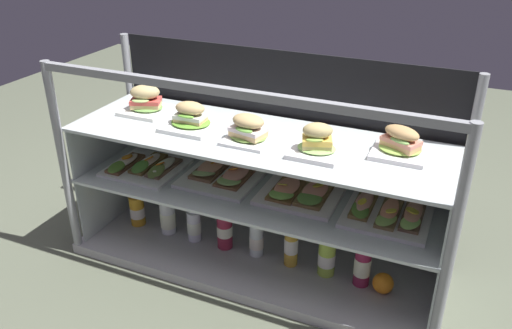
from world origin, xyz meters
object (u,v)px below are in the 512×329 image
Objects in this scene: plated_roll_sandwich_near_right_corner at (146,102)px; juice_bottle_back_left at (327,253)px; plated_roll_sandwich_mid_left at (191,119)px; juice_bottle_back_center at (363,263)px; plated_roll_sandwich_near_left_corner at (317,143)px; open_sandwich_tray_far_left at (221,175)px; juice_bottle_front_second at (167,214)px; open_sandwich_tray_right_of_center at (301,193)px; juice_bottle_near_post at (194,224)px; juice_bottle_front_left_end at (137,209)px; open_sandwich_tray_near_left_corner at (145,166)px; juice_bottle_front_middle at (224,229)px; plated_roll_sandwich_far_right at (248,130)px; plated_roll_sandwich_center at (400,145)px; orange_fruit_beside_bottles at (383,283)px; juice_bottle_tucked_behind at (256,238)px; open_sandwich_tray_far_right at (388,213)px; juice_bottle_back_right at (291,245)px.

plated_roll_sandwich_near_right_corner reaches higher than juice_bottle_back_left.
plated_roll_sandwich_mid_left reaches higher than juice_bottle_back_center.
plated_roll_sandwich_near_right_corner is 0.81m from plated_roll_sandwich_near_left_corner.
juice_bottle_back_center is (1.00, -0.06, -0.50)m from plated_roll_sandwich_near_right_corner.
open_sandwich_tray_far_left reaches higher than juice_bottle_front_second.
plated_roll_sandwich_mid_left is 0.53m from open_sandwich_tray_right_of_center.
open_sandwich_tray_far_left is at bearing 15.66° from juice_bottle_near_post.
juice_bottle_front_left_end is 0.17m from juice_bottle_front_second.
open_sandwich_tray_near_left_corner is at bearing -165.29° from juice_bottle_front_second.
plated_roll_sandwich_far_right is at bearing -16.84° from juice_bottle_front_middle.
juice_bottle_back_left reaches higher than juice_bottle_front_left_end.
orange_fruit_beside_bottles is (0.02, -0.09, -0.55)m from plated_roll_sandwich_center.
open_sandwich_tray_far_left is (-0.71, -0.03, -0.26)m from plated_roll_sandwich_center.
plated_roll_sandwich_near_right_corner is 0.81× the size of juice_bottle_front_middle.
plated_roll_sandwich_center is 0.97× the size of juice_bottle_near_post.
plated_roll_sandwich_mid_left reaches higher than open_sandwich_tray_far_left.
plated_roll_sandwich_near_right_corner is 1.23m from orange_fruit_beside_bottles.
juice_bottle_front_second is at bearing 179.83° from juice_bottle_back_center.
juice_bottle_front_second is (-0.62, -0.03, -0.24)m from open_sandwich_tray_right_of_center.
juice_bottle_front_second is at bearing -176.04° from plated_roll_sandwich_center.
juice_bottle_tucked_behind is at bearing 178.53° from juice_bottle_back_center.
open_sandwich_tray_far_right reaches higher than juice_bottle_back_left.
plated_roll_sandwich_near_right_corner is 0.99× the size of plated_roll_sandwich_center.
juice_bottle_back_left is (0.61, 0.00, 0.02)m from juice_bottle_near_post.
open_sandwich_tray_near_left_corner is at bearing -178.07° from open_sandwich_tray_far_right.
juice_bottle_front_middle reaches higher than juice_bottle_front_left_end.
open_sandwich_tray_far_right reaches higher than juice_bottle_back_right.
open_sandwich_tray_far_left is at bearing 171.67° from juice_bottle_tucked_behind.
plated_roll_sandwich_center reaches higher than open_sandwich_tray_far_right.
juice_bottle_back_center reaches higher than juice_bottle_front_middle.
open_sandwich_tray_right_of_center is 3.78× the size of orange_fruit_beside_bottles.
plated_roll_sandwich_far_right reaches higher than open_sandwich_tray_far_right.
open_sandwich_tray_far_right is 1.46× the size of juice_bottle_tucked_behind.
open_sandwich_tray_far_left is 1.25× the size of juice_bottle_back_center.
plated_roll_sandwich_far_right is 0.27m from plated_roll_sandwich_near_left_corner.
juice_bottle_tucked_behind is at bearing 5.45° from plated_roll_sandwich_mid_left.
orange_fruit_beside_bottles is (0.72, -0.05, -0.30)m from open_sandwich_tray_far_left.
juice_bottle_back_left reaches higher than juice_bottle_front_middle.
juice_bottle_back_right is (0.44, 0.02, -0.50)m from plated_roll_sandwich_mid_left.
plated_roll_sandwich_near_left_corner is 0.54m from juice_bottle_back_center.
orange_fruit_beside_bottles is at bearing 0.13° from open_sandwich_tray_near_left_corner.
plated_roll_sandwich_mid_left is 1.07× the size of juice_bottle_front_left_end.
open_sandwich_tray_right_of_center is (0.72, -0.03, -0.26)m from plated_roll_sandwich_near_right_corner.
open_sandwich_tray_right_of_center reaches higher than juice_bottle_front_left_end.
orange_fruit_beside_bottles is (0.56, 0.02, -0.56)m from plated_roll_sandwich_far_right.
plated_roll_sandwich_mid_left is 0.36m from open_sandwich_tray_near_left_corner.
orange_fruit_beside_bottles is at bearing -2.86° from juice_bottle_tucked_behind.
plated_roll_sandwich_far_right reaches higher than open_sandwich_tray_near_left_corner.
plated_roll_sandwich_far_right reaches higher than juice_bottle_tucked_behind.
juice_bottle_front_second is at bearing 174.30° from plated_roll_sandwich_far_right.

